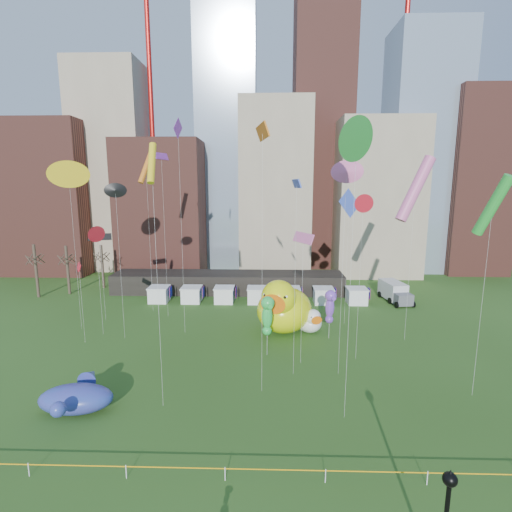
{
  "coord_description": "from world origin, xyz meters",
  "views": [
    {
      "loc": [
        2.44,
        -20.29,
        17.44
      ],
      "look_at": [
        1.58,
        9.66,
        12.0
      ],
      "focal_mm": 27.0,
      "sensor_mm": 36.0,
      "label": 1
    }
  ],
  "objects_px": {
    "seahorse_purple": "(330,304)",
    "box_truck": "(394,292)",
    "big_duck": "(283,307)",
    "seahorse_green": "(267,312)",
    "whale_inflatable": "(77,397)",
    "small_duck": "(310,321)"
  },
  "relations": [
    {
      "from": "whale_inflatable",
      "to": "box_truck",
      "type": "relative_size",
      "value": 1.03
    },
    {
      "from": "big_duck",
      "to": "small_duck",
      "type": "distance_m",
      "value": 3.67
    },
    {
      "from": "seahorse_green",
      "to": "seahorse_purple",
      "type": "distance_m",
      "value": 8.66
    },
    {
      "from": "box_truck",
      "to": "whale_inflatable",
      "type": "bearing_deg",
      "value": -147.52
    },
    {
      "from": "whale_inflatable",
      "to": "box_truck",
      "type": "distance_m",
      "value": 45.99
    },
    {
      "from": "seahorse_green",
      "to": "box_truck",
      "type": "height_order",
      "value": "seahorse_green"
    },
    {
      "from": "seahorse_green",
      "to": "seahorse_purple",
      "type": "relative_size",
      "value": 1.1
    },
    {
      "from": "small_duck",
      "to": "box_truck",
      "type": "bearing_deg",
      "value": 25.0
    },
    {
      "from": "big_duck",
      "to": "whale_inflatable",
      "type": "xyz_separation_m",
      "value": [
        -16.86,
        -16.99,
        -2.02
      ]
    },
    {
      "from": "big_duck",
      "to": "box_truck",
      "type": "height_order",
      "value": "big_duck"
    },
    {
      "from": "big_duck",
      "to": "small_duck",
      "type": "relative_size",
      "value": 2.2
    },
    {
      "from": "seahorse_purple",
      "to": "box_truck",
      "type": "xyz_separation_m",
      "value": [
        12.36,
        15.1,
        -2.67
      ]
    },
    {
      "from": "seahorse_purple",
      "to": "big_duck",
      "type": "bearing_deg",
      "value": 150.9
    },
    {
      "from": "big_duck",
      "to": "seahorse_purple",
      "type": "xyz_separation_m",
      "value": [
        5.29,
        -1.69,
        0.99
      ]
    },
    {
      "from": "seahorse_purple",
      "to": "box_truck",
      "type": "height_order",
      "value": "seahorse_purple"
    },
    {
      "from": "seahorse_purple",
      "to": "box_truck",
      "type": "distance_m",
      "value": 19.69
    },
    {
      "from": "whale_inflatable",
      "to": "small_duck",
      "type": "bearing_deg",
      "value": 36.02
    },
    {
      "from": "seahorse_green",
      "to": "box_truck",
      "type": "relative_size",
      "value": 0.9
    },
    {
      "from": "seahorse_purple",
      "to": "box_truck",
      "type": "bearing_deg",
      "value": 39.34
    },
    {
      "from": "big_duck",
      "to": "seahorse_purple",
      "type": "height_order",
      "value": "big_duck"
    },
    {
      "from": "big_duck",
      "to": "seahorse_purple",
      "type": "bearing_deg",
      "value": 1.06
    },
    {
      "from": "small_duck",
      "to": "seahorse_purple",
      "type": "relative_size",
      "value": 0.77
    }
  ]
}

